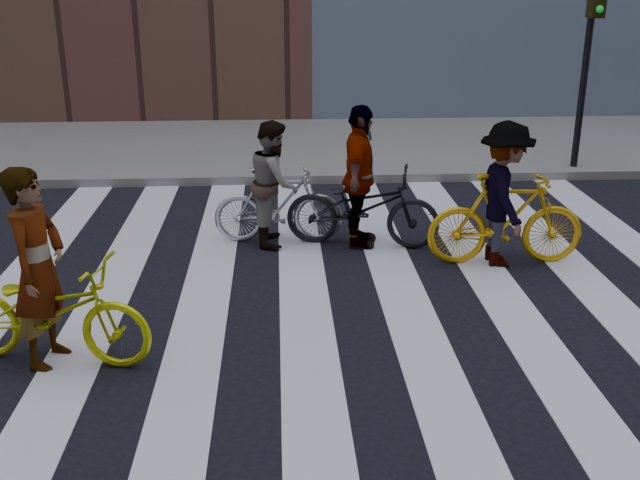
{
  "coord_description": "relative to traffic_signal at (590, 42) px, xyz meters",
  "views": [
    {
      "loc": [
        -0.81,
        -7.17,
        3.45
      ],
      "look_at": [
        -0.38,
        0.3,
        0.72
      ],
      "focal_mm": 42.0,
      "sensor_mm": 36.0,
      "label": 1
    }
  ],
  "objects": [
    {
      "name": "bike_silver_mid",
      "position": [
        -5.22,
        -3.08,
        -1.77
      ],
      "size": [
        1.7,
        0.51,
        1.02
      ],
      "primitive_type": "imported",
      "rotation": [
        0.0,
        0.0,
        1.55
      ],
      "color": "silver",
      "rests_on": "ground"
    },
    {
      "name": "traffic_signal",
      "position": [
        0.0,
        0.0,
        0.0
      ],
      "size": [
        0.22,
        0.42,
        3.33
      ],
      "color": "black",
      "rests_on": "ground"
    },
    {
      "name": "zebra_crosswalk",
      "position": [
        -4.4,
        -5.32,
        -2.27
      ],
      "size": [
        8.25,
        10.0,
        0.01
      ],
      "color": "white",
      "rests_on": "ground"
    },
    {
      "name": "ground",
      "position": [
        -4.4,
        -5.32,
        -2.28
      ],
      "size": [
        100.0,
        100.0,
        0.0
      ],
      "primitive_type": "plane",
      "color": "black",
      "rests_on": "ground"
    },
    {
      "name": "bike_yellow_right",
      "position": [
        -2.46,
        -4.03,
        -1.71
      ],
      "size": [
        1.92,
        0.58,
        1.14
      ],
      "primitive_type": "imported",
      "rotation": [
        0.0,
        0.0,
        1.55
      ],
      "color": "#ECA40D",
      "rests_on": "ground"
    },
    {
      "name": "rider_right",
      "position": [
        -2.51,
        -4.03,
        -1.4
      ],
      "size": [
        0.68,
        1.16,
        1.77
      ],
      "primitive_type": "imported",
      "rotation": [
        0.0,
        0.0,
        1.55
      ],
      "color": "slate",
      "rests_on": "ground"
    },
    {
      "name": "rider_rear",
      "position": [
        -4.18,
        -3.29,
        -1.35
      ],
      "size": [
        0.67,
        1.16,
        1.85
      ],
      "primitive_type": "imported",
      "rotation": [
        0.0,
        0.0,
        1.36
      ],
      "color": "slate",
      "rests_on": "ground"
    },
    {
      "name": "sidewalk_far",
      "position": [
        -4.4,
        2.18,
        -2.2
      ],
      "size": [
        100.0,
        5.0,
        0.15
      ],
      "primitive_type": "cube",
      "color": "gray",
      "rests_on": "ground"
    },
    {
      "name": "bike_yellow_left",
      "position": [
        -7.32,
        -6.19,
        -1.77
      ],
      "size": [
        2.02,
        1.07,
        1.01
      ],
      "primitive_type": "imported",
      "rotation": [
        0.0,
        0.0,
        1.35
      ],
      "color": "#CCD10B",
      "rests_on": "ground"
    },
    {
      "name": "rider_mid",
      "position": [
        -5.27,
        -3.08,
        -1.46
      ],
      "size": [
        0.63,
        0.8,
        1.63
      ],
      "primitive_type": "imported",
      "rotation": [
        0.0,
        0.0,
        1.55
      ],
      "color": "slate",
      "rests_on": "ground"
    },
    {
      "name": "bike_dark_rear",
      "position": [
        -4.13,
        -3.29,
        -1.76
      ],
      "size": [
        2.1,
        1.1,
        1.05
      ],
      "primitive_type": "imported",
      "rotation": [
        0.0,
        0.0,
        1.36
      ],
      "color": "black",
      "rests_on": "ground"
    },
    {
      "name": "rider_left",
      "position": [
        -7.37,
        -6.19,
        -1.35
      ],
      "size": [
        0.58,
        0.76,
        1.86
      ],
      "primitive_type": "imported",
      "rotation": [
        0.0,
        0.0,
        1.35
      ],
      "color": "slate",
      "rests_on": "ground"
    }
  ]
}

